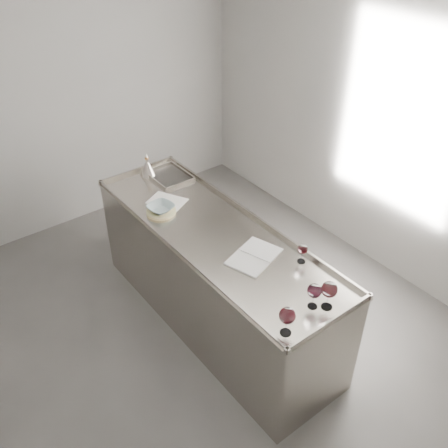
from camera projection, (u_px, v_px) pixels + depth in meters
room_shell at (178, 224)px, 3.11m from camera, size 4.54×5.04×2.84m
counter at (215, 278)px, 4.09m from camera, size 0.77×2.42×0.97m
wine_glass_left at (287, 316)px, 2.90m from camera, size 0.10×0.10×0.20m
wine_glass_middle at (314, 291)px, 3.09m from camera, size 0.09×0.09×0.18m
wine_glass_right at (329, 290)px, 3.08m from camera, size 0.10×0.10×0.20m
wine_glass_small at (303, 250)px, 3.47m from camera, size 0.07×0.07×0.15m
notebook at (254, 256)px, 3.56m from camera, size 0.45×0.37×0.02m
loose_paper_top at (167, 201)px, 4.17m from camera, size 0.33×0.37×0.00m
trivet at (161, 212)px, 4.03m from camera, size 0.30×0.30×0.02m
ceramic_bowl at (161, 208)px, 4.01m from camera, size 0.23×0.23×0.05m
wine_funnel at (148, 168)px, 4.50m from camera, size 0.15×0.15×0.22m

